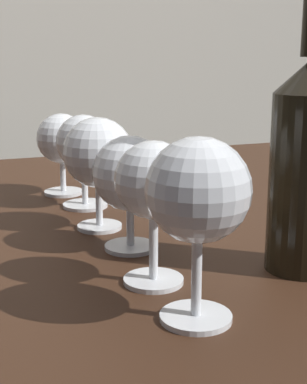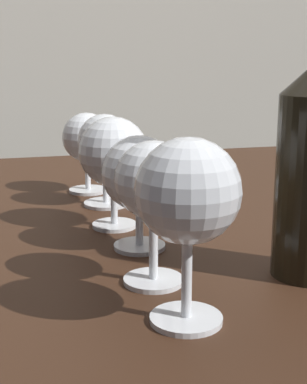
{
  "view_description": "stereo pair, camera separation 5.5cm",
  "coord_description": "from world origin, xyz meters",
  "px_view_note": "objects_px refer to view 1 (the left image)",
  "views": [
    {
      "loc": [
        -0.26,
        -0.76,
        0.99
      ],
      "look_at": [
        -0.08,
        -0.26,
        0.86
      ],
      "focal_mm": 53.53,
      "sensor_mm": 36.0,
      "label": 1
    },
    {
      "loc": [
        -0.21,
        -0.77,
        0.99
      ],
      "look_at": [
        -0.08,
        -0.26,
        0.86
      ],
      "focal_mm": 53.53,
      "sensor_mm": 36.0,
      "label": 2
    }
  ],
  "objects_px": {
    "wine_glass_chardonnay": "(153,183)",
    "wine_glass_cabernet": "(84,144)",
    "wine_glass_rose": "(130,176)",
    "wine_glass_pinot": "(198,193)",
    "wine_glass_amber": "(62,140)",
    "wine_glass_port": "(98,155)",
    "wine_bottle": "(307,160)"
  },
  "relations": [
    {
      "from": "wine_glass_chardonnay",
      "to": "wine_bottle",
      "type": "relative_size",
      "value": 0.47
    },
    {
      "from": "wine_glass_chardonnay",
      "to": "wine_glass_amber",
      "type": "xyz_separation_m",
      "value": [
        -0.01,
        0.39,
        -0.01
      ]
    },
    {
      "from": "wine_glass_rose",
      "to": "wine_bottle",
      "type": "relative_size",
      "value": 0.44
    },
    {
      "from": "wine_glass_cabernet",
      "to": "wine_glass_chardonnay",
      "type": "bearing_deg",
      "value": -91.02
    },
    {
      "from": "wine_glass_port",
      "to": "wine_glass_amber",
      "type": "relative_size",
      "value": 1.12
    },
    {
      "from": "wine_glass_amber",
      "to": "wine_glass_rose",
      "type": "bearing_deg",
      "value": -86.37
    },
    {
      "from": "wine_glass_pinot",
      "to": "wine_bottle",
      "type": "relative_size",
      "value": 0.52
    },
    {
      "from": "wine_glass_pinot",
      "to": "wine_bottle",
      "type": "xyz_separation_m",
      "value": [
        0.15,
        0.07,
        0.0
      ]
    },
    {
      "from": "wine_glass_port",
      "to": "wine_glass_cabernet",
      "type": "distance_m",
      "value": 0.11
    },
    {
      "from": "wine_glass_cabernet",
      "to": "wine_bottle",
      "type": "height_order",
      "value": "wine_bottle"
    },
    {
      "from": "wine_glass_port",
      "to": "wine_bottle",
      "type": "relative_size",
      "value": 0.47
    },
    {
      "from": "wine_glass_pinot",
      "to": "wine_glass_cabernet",
      "type": "distance_m",
      "value": 0.39
    },
    {
      "from": "wine_glass_cabernet",
      "to": "wine_bottle",
      "type": "relative_size",
      "value": 0.45
    },
    {
      "from": "wine_glass_port",
      "to": "wine_glass_cabernet",
      "type": "xyz_separation_m",
      "value": [
        0.01,
        0.11,
        -0.0
      ]
    },
    {
      "from": "wine_glass_pinot",
      "to": "wine_glass_amber",
      "type": "height_order",
      "value": "wine_glass_pinot"
    },
    {
      "from": "wine_glass_rose",
      "to": "wine_glass_amber",
      "type": "relative_size",
      "value": 1.03
    },
    {
      "from": "wine_glass_chardonnay",
      "to": "wine_glass_amber",
      "type": "distance_m",
      "value": 0.39
    },
    {
      "from": "wine_glass_chardonnay",
      "to": "wine_glass_cabernet",
      "type": "height_order",
      "value": "wine_glass_chardonnay"
    },
    {
      "from": "wine_glass_cabernet",
      "to": "wine_bottle",
      "type": "xyz_separation_m",
      "value": [
        0.15,
        -0.32,
        0.02
      ]
    },
    {
      "from": "wine_glass_rose",
      "to": "wine_bottle",
      "type": "distance_m",
      "value": 0.19
    },
    {
      "from": "wine_glass_rose",
      "to": "wine_glass_cabernet",
      "type": "distance_m",
      "value": 0.2
    },
    {
      "from": "wine_bottle",
      "to": "wine_glass_rose",
      "type": "bearing_deg",
      "value": 140.68
    },
    {
      "from": "wine_glass_port",
      "to": "wine_bottle",
      "type": "bearing_deg",
      "value": -52.62
    },
    {
      "from": "wine_glass_chardonnay",
      "to": "wine_glass_cabernet",
      "type": "distance_m",
      "value": 0.3
    },
    {
      "from": "wine_glass_pinot",
      "to": "wine_bottle",
      "type": "distance_m",
      "value": 0.17
    },
    {
      "from": "wine_bottle",
      "to": "wine_glass_chardonnay",
      "type": "bearing_deg",
      "value": 173.34
    },
    {
      "from": "wine_glass_pinot",
      "to": "wine_glass_rose",
      "type": "distance_m",
      "value": 0.19
    },
    {
      "from": "wine_glass_pinot",
      "to": "wine_glass_port",
      "type": "distance_m",
      "value": 0.28
    },
    {
      "from": "wine_glass_chardonnay",
      "to": "wine_glass_cabernet",
      "type": "relative_size",
      "value": 1.05
    },
    {
      "from": "wine_glass_pinot",
      "to": "wine_glass_rose",
      "type": "xyz_separation_m",
      "value": [
        0.0,
        0.19,
        -0.02
      ]
    },
    {
      "from": "wine_glass_port",
      "to": "wine_glass_amber",
      "type": "distance_m",
      "value": 0.2
    },
    {
      "from": "wine_glass_port",
      "to": "wine_glass_amber",
      "type": "xyz_separation_m",
      "value": [
        -0.01,
        0.2,
        -0.01
      ]
    }
  ]
}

